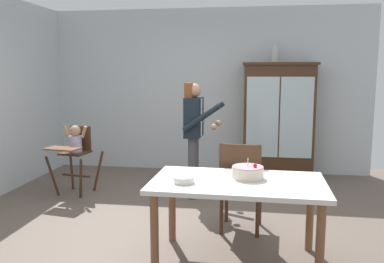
{
  "coord_description": "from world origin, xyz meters",
  "views": [
    {
      "loc": [
        0.78,
        -4.12,
        1.68
      ],
      "look_at": [
        0.04,
        0.7,
        0.95
      ],
      "focal_mm": 37.81,
      "sensor_mm": 36.0,
      "label": 1
    }
  ],
  "objects_px": {
    "serving_bowl": "(184,180)",
    "adult_person": "(194,126)",
    "dining_table": "(238,192)",
    "high_chair_with_toddler": "(75,147)",
    "china_cabinet": "(278,120)",
    "ceramic_vase": "(275,55)",
    "dining_chair_far_side": "(241,181)",
    "birthday_cake": "(248,172)"
  },
  "relations": [
    {
      "from": "china_cabinet",
      "to": "dining_table",
      "type": "relative_size",
      "value": 1.2
    },
    {
      "from": "ceramic_vase",
      "to": "adult_person",
      "type": "relative_size",
      "value": 0.18
    },
    {
      "from": "birthday_cake",
      "to": "dining_chair_far_side",
      "type": "xyz_separation_m",
      "value": [
        -0.08,
        0.55,
        -0.24
      ]
    },
    {
      "from": "china_cabinet",
      "to": "serving_bowl",
      "type": "distance_m",
      "value": 3.35
    },
    {
      "from": "china_cabinet",
      "to": "adult_person",
      "type": "bearing_deg",
      "value": -132.26
    },
    {
      "from": "adult_person",
      "to": "ceramic_vase",
      "type": "bearing_deg",
      "value": -36.75
    },
    {
      "from": "ceramic_vase",
      "to": "serving_bowl",
      "type": "relative_size",
      "value": 1.5
    },
    {
      "from": "dining_table",
      "to": "birthday_cake",
      "type": "xyz_separation_m",
      "value": [
        0.08,
        0.1,
        0.15
      ]
    },
    {
      "from": "dining_chair_far_side",
      "to": "china_cabinet",
      "type": "bearing_deg",
      "value": -97.47
    },
    {
      "from": "china_cabinet",
      "to": "birthday_cake",
      "type": "relative_size",
      "value": 6.48
    },
    {
      "from": "high_chair_with_toddler",
      "to": "ceramic_vase",
      "type": "bearing_deg",
      "value": 35.68
    },
    {
      "from": "serving_bowl",
      "to": "china_cabinet",
      "type": "bearing_deg",
      "value": 73.3
    },
    {
      "from": "china_cabinet",
      "to": "dining_chair_far_side",
      "type": "distance_m",
      "value": 2.49
    },
    {
      "from": "china_cabinet",
      "to": "adult_person",
      "type": "relative_size",
      "value": 1.19
    },
    {
      "from": "china_cabinet",
      "to": "serving_bowl",
      "type": "height_order",
      "value": "china_cabinet"
    },
    {
      "from": "dining_table",
      "to": "high_chair_with_toddler",
      "type": "bearing_deg",
      "value": 143.29
    },
    {
      "from": "adult_person",
      "to": "birthday_cake",
      "type": "height_order",
      "value": "adult_person"
    },
    {
      "from": "high_chair_with_toddler",
      "to": "dining_table",
      "type": "bearing_deg",
      "value": -27.75
    },
    {
      "from": "china_cabinet",
      "to": "ceramic_vase",
      "type": "distance_m",
      "value": 1.02
    },
    {
      "from": "dining_table",
      "to": "dining_chair_far_side",
      "type": "height_order",
      "value": "dining_chair_far_side"
    },
    {
      "from": "dining_table",
      "to": "serving_bowl",
      "type": "bearing_deg",
      "value": -163.29
    },
    {
      "from": "serving_bowl",
      "to": "adult_person",
      "type": "bearing_deg",
      "value": 95.88
    },
    {
      "from": "serving_bowl",
      "to": "dining_chair_far_side",
      "type": "bearing_deg",
      "value": 59.8
    },
    {
      "from": "adult_person",
      "to": "china_cabinet",
      "type": "bearing_deg",
      "value": -39.11
    },
    {
      "from": "ceramic_vase",
      "to": "high_chair_with_toddler",
      "type": "xyz_separation_m",
      "value": [
        -2.71,
        -1.36,
        -1.28
      ]
    },
    {
      "from": "birthday_cake",
      "to": "dining_table",
      "type": "bearing_deg",
      "value": -130.35
    },
    {
      "from": "adult_person",
      "to": "birthday_cake",
      "type": "bearing_deg",
      "value": -153.46
    },
    {
      "from": "high_chair_with_toddler",
      "to": "dining_table",
      "type": "relative_size",
      "value": 0.63
    },
    {
      "from": "china_cabinet",
      "to": "ceramic_vase",
      "type": "height_order",
      "value": "ceramic_vase"
    },
    {
      "from": "adult_person",
      "to": "dining_table",
      "type": "bearing_deg",
      "value": -156.89
    },
    {
      "from": "china_cabinet",
      "to": "dining_table",
      "type": "height_order",
      "value": "china_cabinet"
    },
    {
      "from": "adult_person",
      "to": "serving_bowl",
      "type": "bearing_deg",
      "value": -170.97
    },
    {
      "from": "high_chair_with_toddler",
      "to": "adult_person",
      "type": "distance_m",
      "value": 1.67
    },
    {
      "from": "dining_chair_far_side",
      "to": "serving_bowl",
      "type": "bearing_deg",
      "value": 64.09
    },
    {
      "from": "high_chair_with_toddler",
      "to": "birthday_cake",
      "type": "relative_size",
      "value": 3.39
    },
    {
      "from": "high_chair_with_toddler",
      "to": "dining_table",
      "type": "distance_m",
      "value": 2.85
    },
    {
      "from": "serving_bowl",
      "to": "high_chair_with_toddler",
      "type": "bearing_deg",
      "value": 134.91
    },
    {
      "from": "dining_chair_far_side",
      "to": "high_chair_with_toddler",
      "type": "bearing_deg",
      "value": -20.43
    },
    {
      "from": "dining_chair_far_side",
      "to": "ceramic_vase",
      "type": "bearing_deg",
      "value": -95.41
    },
    {
      "from": "dining_table",
      "to": "dining_chair_far_side",
      "type": "bearing_deg",
      "value": 89.5
    },
    {
      "from": "china_cabinet",
      "to": "birthday_cake",
      "type": "height_order",
      "value": "china_cabinet"
    },
    {
      "from": "ceramic_vase",
      "to": "dining_chair_far_side",
      "type": "height_order",
      "value": "ceramic_vase"
    }
  ]
}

